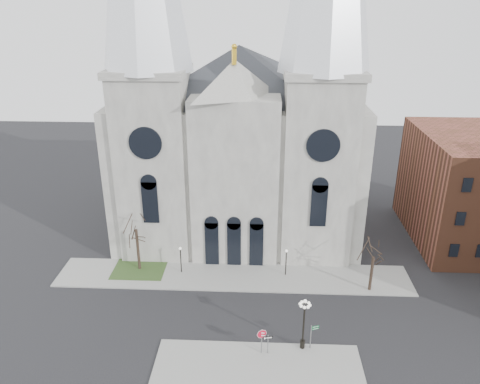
{
  "coord_description": "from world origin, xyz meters",
  "views": [
    {
      "loc": [
        2.9,
        -34.35,
        29.64
      ],
      "look_at": [
        0.94,
        8.0,
        11.78
      ],
      "focal_mm": 35.0,
      "sensor_mm": 36.0,
      "label": 1
    }
  ],
  "objects_px": {
    "one_way_sign": "(268,341)",
    "street_name_sign": "(312,335)",
    "globe_lamp": "(304,318)",
    "stop_sign": "(262,336)"
  },
  "relations": [
    {
      "from": "globe_lamp",
      "to": "street_name_sign",
      "type": "height_order",
      "value": "globe_lamp"
    },
    {
      "from": "globe_lamp",
      "to": "one_way_sign",
      "type": "xyz_separation_m",
      "value": [
        -3.14,
        -0.84,
        -1.94
      ]
    },
    {
      "from": "one_way_sign",
      "to": "street_name_sign",
      "type": "distance_m",
      "value": 4.02
    },
    {
      "from": "one_way_sign",
      "to": "street_name_sign",
      "type": "height_order",
      "value": "street_name_sign"
    },
    {
      "from": "street_name_sign",
      "to": "one_way_sign",
      "type": "bearing_deg",
      "value": 172.94
    },
    {
      "from": "one_way_sign",
      "to": "street_name_sign",
      "type": "bearing_deg",
      "value": 0.09
    },
    {
      "from": "globe_lamp",
      "to": "street_name_sign",
      "type": "bearing_deg",
      "value": 2.11
    },
    {
      "from": "one_way_sign",
      "to": "globe_lamp",
      "type": "bearing_deg",
      "value": 2.55
    },
    {
      "from": "stop_sign",
      "to": "globe_lamp",
      "type": "bearing_deg",
      "value": 14.82
    },
    {
      "from": "stop_sign",
      "to": "one_way_sign",
      "type": "distance_m",
      "value": 0.74
    }
  ]
}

